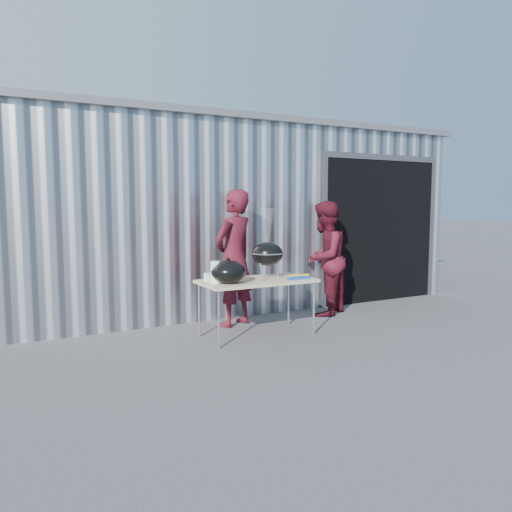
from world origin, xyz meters
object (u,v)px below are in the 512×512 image
person_cook (234,258)px  person_bystander (324,258)px  folding_table (257,283)px  kettle_grill (267,247)px

person_cook → person_bystander: bearing=154.4°
person_bystander → folding_table: bearing=-9.4°
person_cook → person_bystander: size_ratio=1.09×
kettle_grill → person_cook: size_ratio=0.48×
kettle_grill → person_cook: bearing=102.7°
person_cook → kettle_grill: bearing=78.7°
folding_table → person_cook: (-0.01, 0.66, 0.26)m
person_cook → folding_table: bearing=67.1°
kettle_grill → person_cook: 0.73m
person_cook → person_bystander: person_cook is taller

